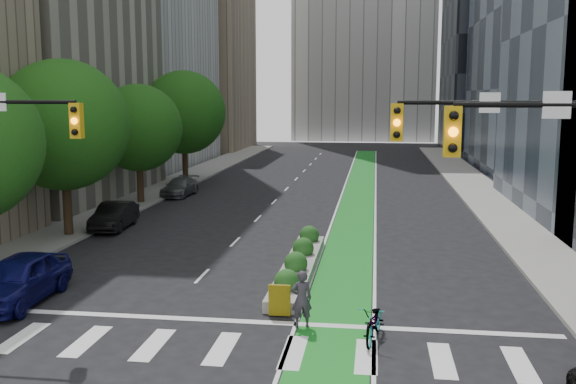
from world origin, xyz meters
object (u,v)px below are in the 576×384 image
(cyclist, at_px, (302,299))
(parked_car_left_near, at_px, (19,279))
(median_planter, at_px, (299,263))
(parked_car_left_far, at_px, (180,187))
(parked_car_left_mid, at_px, (114,216))
(bicycle, at_px, (374,322))

(cyclist, bearing_deg, parked_car_left_near, -24.25)
(median_planter, bearing_deg, parked_car_left_far, 119.84)
(cyclist, bearing_deg, parked_car_left_far, -83.27)
(parked_car_left_near, height_order, parked_car_left_mid, parked_car_left_near)
(parked_car_left_mid, bearing_deg, median_planter, -37.83)
(median_planter, bearing_deg, parked_car_left_near, -150.71)
(parked_car_left_far, bearing_deg, bicycle, -59.58)
(median_planter, xyz_separation_m, parked_car_left_far, (-10.70, 18.65, 0.26))
(parked_car_left_mid, xyz_separation_m, parked_car_left_far, (0.00, 11.55, -0.07))
(median_planter, relative_size, bicycle, 4.91)
(parked_car_left_mid, height_order, parked_car_left_far, parked_car_left_mid)
(cyclist, bearing_deg, median_planter, -100.71)
(parked_car_left_near, bearing_deg, cyclist, -7.65)
(median_planter, bearing_deg, parked_car_left_mid, 146.45)
(parked_car_left_near, relative_size, parked_car_left_far, 1.12)
(cyclist, xyz_separation_m, parked_car_left_near, (-9.78, 1.03, -0.06))
(parked_car_left_mid, distance_m, parked_car_left_far, 11.55)
(cyclist, height_order, parked_car_left_far, cyclist)
(median_planter, height_order, parked_car_left_near, parked_car_left_near)
(cyclist, distance_m, parked_car_left_far, 27.27)
(median_planter, xyz_separation_m, parked_car_left_mid, (-10.70, 7.10, 0.33))
(cyclist, bearing_deg, parked_car_left_mid, -67.08)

